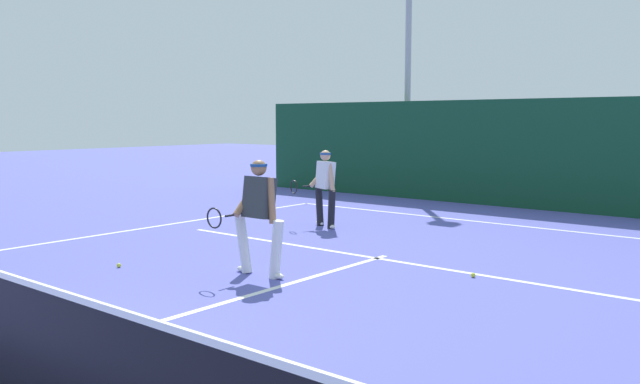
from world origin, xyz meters
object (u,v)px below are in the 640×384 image
at_px(tennis_ball_extra, 473,275).
at_px(light_pole, 408,45).
at_px(player_near, 258,212).
at_px(player_far, 325,185).
at_px(tennis_ball, 119,265).

relative_size(tennis_ball_extra, light_pole, 0.01).
bearing_deg(player_near, light_pole, -70.28).
bearing_deg(tennis_ball_extra, player_far, 154.48).
bearing_deg(tennis_ball, tennis_ball_extra, 32.33).
height_order(player_near, tennis_ball, player_near).
height_order(player_far, tennis_ball, player_far).
bearing_deg(player_far, tennis_ball, 110.52).
xyz_separation_m(tennis_ball, light_pole, (-1.83, 11.17, 4.38)).
bearing_deg(tennis_ball_extra, player_near, -142.93).
bearing_deg(light_pole, tennis_ball, -80.70).
relative_size(player_near, player_far, 1.04).
distance_m(tennis_ball, light_pole, 12.14).
bearing_deg(tennis_ball, light_pole, 99.30).
height_order(tennis_ball_extra, light_pole, light_pole).
distance_m(tennis_ball, tennis_ball_extra, 5.23).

